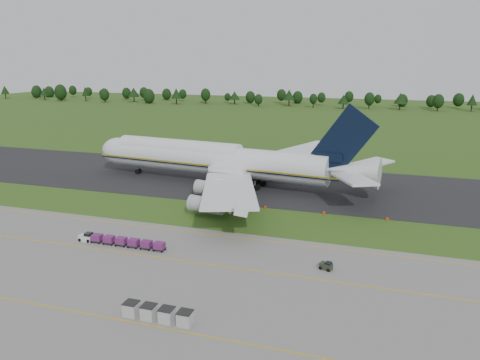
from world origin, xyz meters
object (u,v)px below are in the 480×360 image
(uld_row, at_px, (158,313))
(edge_markers, at_px, (294,210))
(baggage_train, at_px, (120,241))
(utility_cart, at_px, (326,266))
(aircraft, at_px, (218,160))

(uld_row, distance_m, edge_markers, 46.64)
(baggage_train, relative_size, edge_markers, 0.43)
(utility_cart, relative_size, uld_row, 0.23)
(aircraft, height_order, edge_markers, aircraft)
(baggage_train, distance_m, utility_cart, 34.50)
(baggage_train, relative_size, uld_row, 1.82)
(aircraft, xyz_separation_m, utility_cart, (32.70, -42.25, -5.56))
(utility_cart, bearing_deg, baggage_train, -178.00)
(aircraft, relative_size, uld_row, 8.55)
(baggage_train, distance_m, edge_markers, 36.46)
(utility_cart, distance_m, uld_row, 26.74)
(aircraft, bearing_deg, utility_cart, -52.26)
(baggage_train, xyz_separation_m, edge_markers, (24.48, 27.01, -0.56))
(baggage_train, bearing_deg, utility_cart, 2.00)
(utility_cart, distance_m, edge_markers, 27.68)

